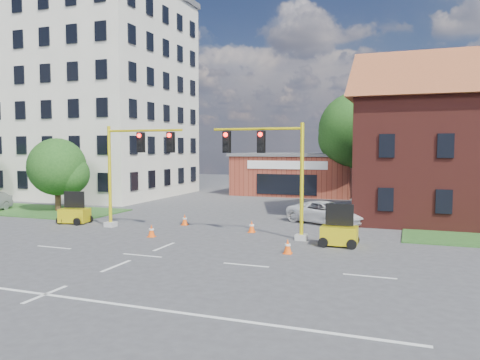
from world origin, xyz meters
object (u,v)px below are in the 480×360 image
Objects in this scene: trailer_west at (75,214)px; pickup_white at (326,213)px; signal_mast_west at (132,164)px; trailer_east at (339,233)px; signal_mast_east at (272,166)px.

pickup_white is (15.23, 5.56, 0.10)m from trailer_west.
trailer_east is at bearing -3.76° from signal_mast_west.
signal_mast_west is 1.20× the size of pickup_white.
trailer_west is 17.08m from trailer_east.
signal_mast_east is at bearing -173.62° from pickup_white.
trailer_east is at bearing -12.33° from signal_mast_east.
trailer_west is 0.39× the size of pickup_white.
signal_mast_west is 3.08× the size of trailer_east.
trailer_east is at bearing -140.08° from pickup_white.
trailer_west is 16.22m from pickup_white.
pickup_white is (1.93, 5.84, -3.20)m from signal_mast_east.
signal_mast_west reaches higher than trailer_west.
pickup_white is at bearing 28.74° from signal_mast_west.
signal_mast_east reaches higher than trailer_east.
signal_mast_west is 12.91m from trailer_east.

